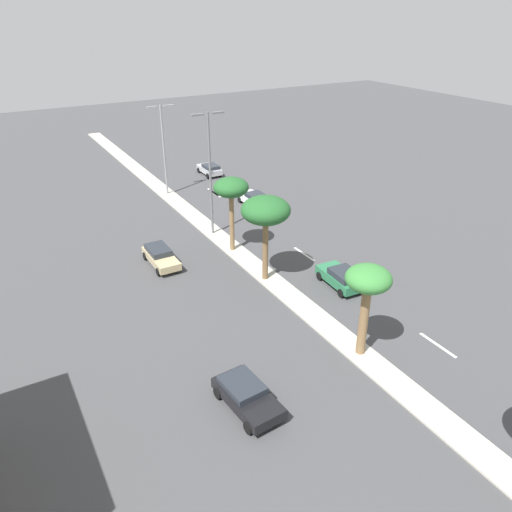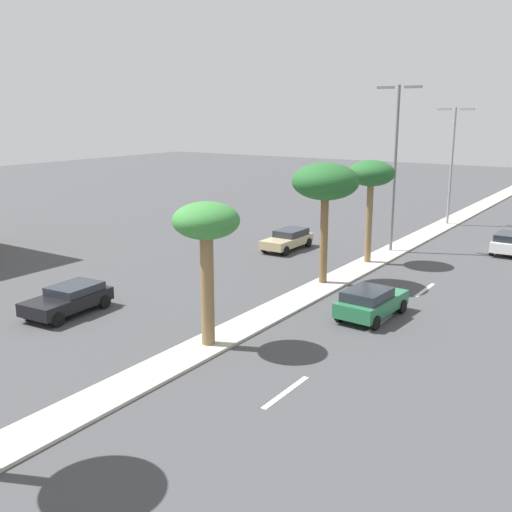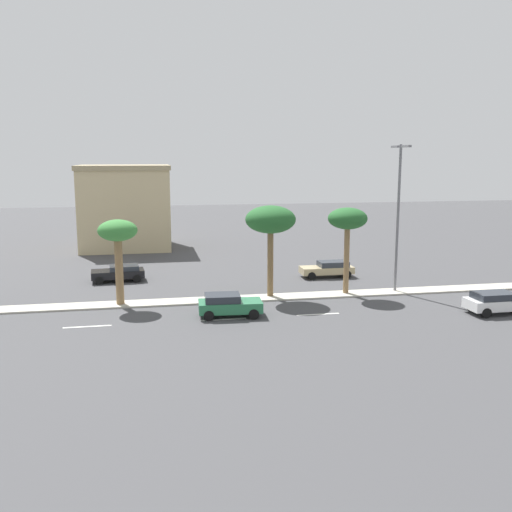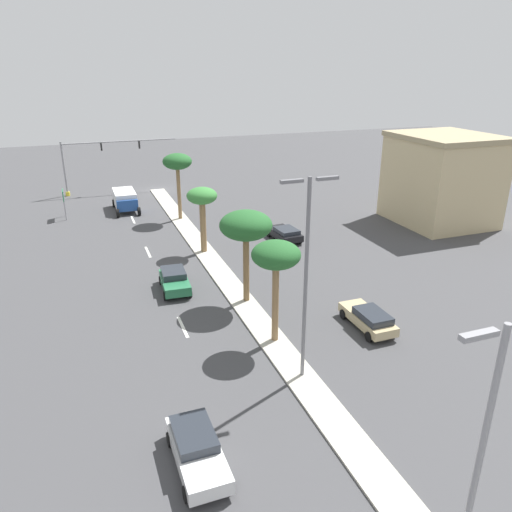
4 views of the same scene
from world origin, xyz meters
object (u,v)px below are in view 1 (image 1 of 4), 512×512
palm_tree_front (231,189)px  sedan_white_trailing (255,199)px  sedan_black_center (247,395)px  sedan_tan_outboard (160,256)px  street_lamp_front (210,166)px  sedan_silver_inboard (210,169)px  sedan_green_far (342,277)px  street_lamp_left (163,143)px  palm_tree_right (368,284)px  palm_tree_mid (266,212)px

palm_tree_front → sedan_white_trailing: palm_tree_front is taller
sedan_black_center → sedan_tan_outboard: bearing=84.5°
street_lamp_front → sedan_silver_inboard: bearing=65.7°
sedan_green_far → sedan_black_center: 13.89m
street_lamp_left → sedan_silver_inboard: street_lamp_left is taller
sedan_tan_outboard → sedan_silver_inboard: sedan_tan_outboard is taller
palm_tree_right → palm_tree_front: bearing=90.6°
palm_tree_front → sedan_green_far: size_ratio=1.53×
palm_tree_right → sedan_tan_outboard: palm_tree_right is taller
palm_tree_right → street_lamp_front: (-0.17, 19.85, 1.51)m
sedan_black_center → sedan_silver_inboard: size_ratio=1.12×
palm_tree_front → street_lamp_front: (0.00, 3.84, 0.92)m
street_lamp_left → sedan_black_center: (-7.96, -32.16, -4.92)m
sedan_tan_outboard → street_lamp_front: bearing=27.8°
street_lamp_front → sedan_green_far: (4.16, -13.06, -5.54)m
sedan_white_trailing → palm_tree_front: bearing=-130.4°
street_lamp_front → sedan_silver_inboard: street_lamp_front is taller
palm_tree_right → street_lamp_front: bearing=90.5°
street_lamp_left → sedan_silver_inboard: size_ratio=2.45×
street_lamp_front → sedan_tan_outboard: bearing=-152.2°
palm_tree_mid → street_lamp_left: 21.35m
sedan_silver_inboard → sedan_green_far: bearing=-95.9°
sedan_white_trailing → street_lamp_front: bearing=-148.8°
palm_tree_mid → sedan_black_center: size_ratio=1.51×
palm_tree_right → palm_tree_mid: bearing=91.8°
palm_tree_right → sedan_green_far: size_ratio=1.41×
street_lamp_front → sedan_black_center: street_lamp_front is taller
palm_tree_right → sedan_tan_outboard: (-6.25, 16.65, -4.08)m
sedan_tan_outboard → sedan_black_center: sedan_tan_outboard is taller
street_lamp_left → sedan_tan_outboard: street_lamp_left is taller
sedan_white_trailing → sedan_black_center: (-14.46, -24.33, -0.05)m
sedan_green_far → sedan_black_center: size_ratio=0.95×
street_lamp_front → sedan_green_far: 14.79m
sedan_white_trailing → palm_tree_right: bearing=-105.3°
palm_tree_front → sedan_tan_outboard: 7.69m
sedan_tan_outboard → palm_tree_right: bearing=-69.4°
palm_tree_mid → palm_tree_front: bearing=88.4°
street_lamp_left → palm_tree_mid: bearing=-91.1°
palm_tree_front → sedan_silver_inboard: palm_tree_front is taller
palm_tree_front → sedan_tan_outboard: bearing=174.0°
palm_tree_front → sedan_black_center: palm_tree_front is taller
palm_tree_right → palm_tree_front: size_ratio=0.92×
sedan_white_trailing → sedan_tan_outboard: size_ratio=1.02×
palm_tree_front → street_lamp_front: size_ratio=0.58×
palm_tree_right → street_lamp_left: size_ratio=0.61×
street_lamp_front → sedan_black_center: (-7.73, -20.25, -5.60)m
street_lamp_front → street_lamp_left: (0.24, 11.91, -0.68)m
palm_tree_front → sedan_white_trailing: (6.73, 7.91, -4.63)m
palm_tree_front → sedan_tan_outboard: size_ratio=1.42×
sedan_white_trailing → sedan_green_far: sedan_green_far is taller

